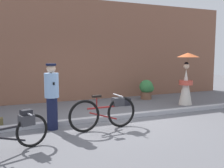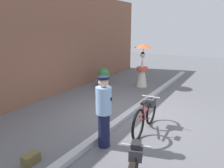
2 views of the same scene
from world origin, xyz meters
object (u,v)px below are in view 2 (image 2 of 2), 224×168
(bicycle_near_officer, at_px, (146,115))
(backpack_on_pavement, at_px, (31,159))
(potted_plant_by_door, at_px, (104,76))
(person_with_parasol, at_px, (143,65))
(backpack_spare, at_px, (103,93))
(person_officer, at_px, (104,111))

(bicycle_near_officer, xyz_separation_m, backpack_on_pavement, (-2.45, 1.39, -0.33))
(potted_plant_by_door, xyz_separation_m, backpack_on_pavement, (-5.62, -1.93, -0.32))
(person_with_parasol, height_order, backpack_spare, person_with_parasol)
(bicycle_near_officer, bearing_deg, person_with_parasol, 24.39)
(person_with_parasol, xyz_separation_m, backpack_spare, (-2.09, 0.69, -0.82))
(person_officer, bearing_deg, potted_plant_by_door, 32.83)
(person_with_parasol, bearing_deg, potted_plant_by_door, 114.65)
(bicycle_near_officer, xyz_separation_m, potted_plant_by_door, (3.17, 3.32, -0.00))
(person_officer, height_order, backpack_spare, person_officer)
(bicycle_near_officer, bearing_deg, person_officer, 156.79)
(person_with_parasol, relative_size, potted_plant_by_door, 2.37)
(bicycle_near_officer, distance_m, backpack_spare, 3.05)
(backpack_on_pavement, bearing_deg, potted_plant_by_door, 18.93)
(person_officer, xyz_separation_m, backpack_on_pavement, (-1.27, 0.88, -0.75))
(person_officer, distance_m, person_with_parasol, 5.22)
(backpack_spare, bearing_deg, backpack_on_pavement, -165.92)
(person_with_parasol, distance_m, potted_plant_by_door, 1.79)
(person_officer, distance_m, backpack_on_pavement, 1.71)
(backpack_spare, bearing_deg, potted_plant_by_door, 32.06)
(person_with_parasol, distance_m, backpack_on_pavement, 6.40)
(backpack_spare, bearing_deg, bicycle_near_officer, -126.12)
(potted_plant_by_door, bearing_deg, person_officer, -147.17)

